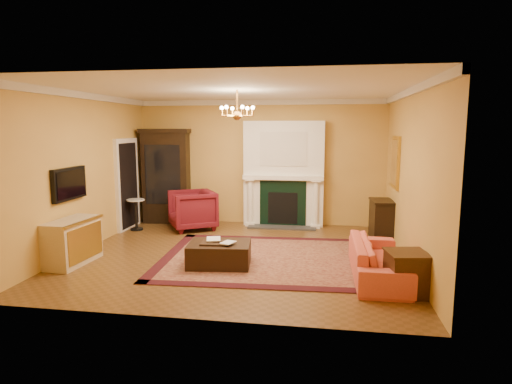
% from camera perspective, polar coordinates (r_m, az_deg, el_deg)
% --- Properties ---
extents(floor, '(6.00, 5.50, 0.02)m').
position_cam_1_polar(floor, '(8.06, -2.40, -8.41)').
color(floor, brown).
rests_on(floor, ground).
extents(ceiling, '(6.00, 5.50, 0.02)m').
position_cam_1_polar(ceiling, '(7.74, -2.55, 13.52)').
color(ceiling, white).
rests_on(ceiling, wall_back).
extents(wall_back, '(6.00, 0.02, 3.00)m').
position_cam_1_polar(wall_back, '(10.46, 0.53, 3.95)').
color(wall_back, gold).
rests_on(wall_back, floor).
extents(wall_front, '(6.00, 0.02, 3.00)m').
position_cam_1_polar(wall_front, '(5.10, -8.63, -1.01)').
color(wall_front, gold).
rests_on(wall_front, floor).
extents(wall_left, '(0.02, 5.50, 3.00)m').
position_cam_1_polar(wall_left, '(8.85, -21.96, 2.49)').
color(wall_left, gold).
rests_on(wall_left, floor).
extents(wall_right, '(0.02, 5.50, 3.00)m').
position_cam_1_polar(wall_right, '(7.74, 19.94, 1.82)').
color(wall_right, gold).
rests_on(wall_right, floor).
extents(fireplace, '(1.90, 0.70, 2.50)m').
position_cam_1_polar(fireplace, '(10.23, 3.70, 2.11)').
color(fireplace, white).
rests_on(fireplace, wall_back).
extents(crown_molding, '(6.00, 5.50, 0.12)m').
position_cam_1_polar(crown_molding, '(8.67, -1.25, 12.53)').
color(crown_molding, silver).
rests_on(crown_molding, ceiling).
extents(doorway, '(0.08, 1.05, 2.10)m').
position_cam_1_polar(doorway, '(10.36, -16.75, 1.02)').
color(doorway, silver).
rests_on(doorway, wall_left).
extents(tv_panel, '(0.09, 0.95, 0.58)m').
position_cam_1_polar(tv_panel, '(8.33, -23.63, 1.01)').
color(tv_panel, black).
rests_on(tv_panel, wall_left).
extents(gilt_mirror, '(0.06, 0.76, 1.05)m').
position_cam_1_polar(gilt_mirror, '(9.09, 18.08, 3.79)').
color(gilt_mirror, gold).
rests_on(gilt_mirror, wall_right).
extents(chandelier, '(0.63, 0.55, 0.53)m').
position_cam_1_polar(chandelier, '(7.71, -2.53, 10.55)').
color(chandelier, '#BB7E33').
rests_on(chandelier, ceiling).
extents(oriental_rug, '(4.17, 3.21, 0.02)m').
position_cam_1_polar(oriental_rug, '(7.80, 2.38, -8.85)').
color(oriental_rug, '#3F0E0D').
rests_on(oriental_rug, floor).
extents(china_cabinet, '(1.15, 0.60, 2.22)m').
position_cam_1_polar(china_cabinet, '(10.82, -11.83, 1.84)').
color(china_cabinet, black).
rests_on(china_cabinet, floor).
extents(wingback_armchair, '(1.28, 1.30, 1.00)m').
position_cam_1_polar(wingback_armchair, '(10.02, -8.49, -2.13)').
color(wingback_armchair, maroon).
rests_on(wingback_armchair, floor).
extents(pedestal_table, '(0.40, 0.40, 0.72)m').
position_cam_1_polar(pedestal_table, '(10.21, -15.70, -2.61)').
color(pedestal_table, black).
rests_on(pedestal_table, floor).
extents(commode, '(0.56, 1.07, 0.78)m').
position_cam_1_polar(commode, '(8.09, -23.29, -6.11)').
color(commode, beige).
rests_on(commode, floor).
extents(coral_sofa, '(0.60, 2.00, 0.78)m').
position_cam_1_polar(coral_sofa, '(7.04, 16.01, -7.85)').
color(coral_sofa, '#DC5145').
rests_on(coral_sofa, floor).
extents(end_table, '(0.59, 0.59, 0.59)m').
position_cam_1_polar(end_table, '(6.47, 19.39, -10.34)').
color(end_table, '#3C1E10').
rests_on(end_table, floor).
extents(console_table, '(0.45, 0.74, 0.80)m').
position_cam_1_polar(console_table, '(9.49, 16.37, -3.60)').
color(console_table, black).
rests_on(console_table, floor).
extents(leather_ottoman, '(1.12, 0.87, 0.39)m').
position_cam_1_polar(leather_ottoman, '(7.39, -4.91, -8.22)').
color(leather_ottoman, black).
rests_on(leather_ottoman, oriental_rug).
extents(ottoman_tray, '(0.47, 0.37, 0.03)m').
position_cam_1_polar(ottoman_tray, '(7.29, -5.57, -6.77)').
color(ottoman_tray, black).
rests_on(ottoman_tray, leather_ottoman).
extents(book_a, '(0.23, 0.09, 0.32)m').
position_cam_1_polar(book_a, '(7.37, -6.63, -5.23)').
color(book_a, gray).
rests_on(book_a, ottoman_tray).
extents(book_b, '(0.19, 0.08, 0.26)m').
position_cam_1_polar(book_b, '(7.21, -4.43, -5.73)').
color(book_b, gray).
rests_on(book_b, ottoman_tray).
extents(topiary_left, '(0.17, 0.17, 0.46)m').
position_cam_1_polar(topiary_left, '(10.22, 0.78, 3.74)').
color(topiary_left, gray).
rests_on(topiary_left, fireplace).
extents(topiary_right, '(0.16, 0.16, 0.44)m').
position_cam_1_polar(topiary_right, '(10.12, 7.62, 3.55)').
color(topiary_right, gray).
rests_on(topiary_right, fireplace).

